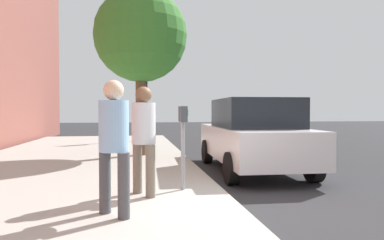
# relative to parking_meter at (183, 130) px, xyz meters

# --- Properties ---
(ground_plane) EXTENTS (80.00, 80.00, 0.00)m
(ground_plane) POSITION_rel_parking_meter_xyz_m (-1.02, -0.68, -1.17)
(ground_plane) COLOR #2B2B2D
(ground_plane) RESTS_ON ground
(sidewalk_slab) EXTENTS (28.00, 6.00, 0.15)m
(sidewalk_slab) POSITION_rel_parking_meter_xyz_m (-1.02, 2.32, -1.09)
(sidewalk_slab) COLOR #A8A59E
(sidewalk_slab) RESTS_ON ground_plane
(parking_meter) EXTENTS (0.36, 0.12, 1.41)m
(parking_meter) POSITION_rel_parking_meter_xyz_m (0.00, 0.00, 0.00)
(parking_meter) COLOR gray
(parking_meter) RESTS_ON sidewalk_slab
(pedestrian_at_meter) EXTENTS (0.47, 0.37, 1.72)m
(pedestrian_at_meter) POSITION_rel_parking_meter_xyz_m (-0.28, 0.66, -0.01)
(pedestrian_at_meter) COLOR #726656
(pedestrian_at_meter) RESTS_ON sidewalk_slab
(pedestrian_bystander) EXTENTS (0.43, 0.40, 1.72)m
(pedestrian_bystander) POSITION_rel_parking_meter_xyz_m (-1.29, 1.06, -0.01)
(pedestrian_bystander) COLOR #47474C
(pedestrian_bystander) RESTS_ON sidewalk_slab
(parked_sedan_near) EXTENTS (4.46, 2.09, 1.77)m
(parked_sedan_near) POSITION_rel_parking_meter_xyz_m (2.26, -2.03, -0.27)
(parked_sedan_near) COLOR silver
(parked_sedan_near) RESTS_ON ground_plane
(street_tree) EXTENTS (2.79, 2.79, 5.00)m
(street_tree) POSITION_rel_parking_meter_xyz_m (4.75, 0.62, 2.56)
(street_tree) COLOR brown
(street_tree) RESTS_ON sidewalk_slab
(traffic_signal) EXTENTS (0.24, 0.44, 3.60)m
(traffic_signal) POSITION_rel_parking_meter_xyz_m (9.90, 0.20, 1.41)
(traffic_signal) COLOR black
(traffic_signal) RESTS_ON sidewalk_slab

